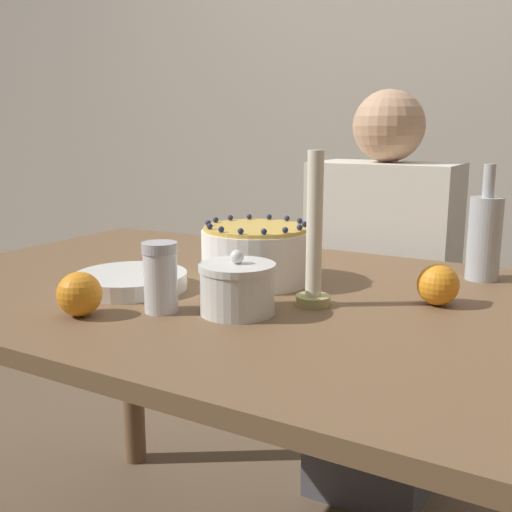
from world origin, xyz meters
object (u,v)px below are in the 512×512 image
cake (256,254)px  person_man_blue_shirt (380,326)px  sugar_bowl (237,288)px  bottle (485,236)px  sugar_shaker (160,277)px  candle (314,244)px

cake → person_man_blue_shirt: (0.08, 0.59, -0.32)m
sugar_bowl → bottle: 0.57m
sugar_shaker → person_man_blue_shirt: size_ratio=0.10×
cake → sugar_bowl: 0.22m
sugar_bowl → sugar_shaker: bearing=-154.1°
sugar_shaker → bottle: bearing=49.3°
cake → candle: candle is taller
cake → person_man_blue_shirt: size_ratio=0.19×
candle → bottle: 0.42m
bottle → candle: bearing=-123.3°
sugar_bowl → person_man_blue_shirt: bearing=89.9°
candle → bottle: size_ratio=1.14×
sugar_shaker → sugar_bowl: bearing=25.9°
cake → sugar_shaker: 0.27m
sugar_bowl → bottle: size_ratio=0.55×
sugar_bowl → sugar_shaker: size_ratio=1.08×
sugar_shaker → bottle: size_ratio=0.51×
sugar_bowl → candle: size_ratio=0.48×
cake → person_man_blue_shirt: 0.68m
sugar_bowl → person_man_blue_shirt: (0.00, 0.80, -0.30)m
sugar_shaker → bottle: (0.45, 0.52, 0.03)m
sugar_bowl → person_man_blue_shirt: person_man_blue_shirt is taller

